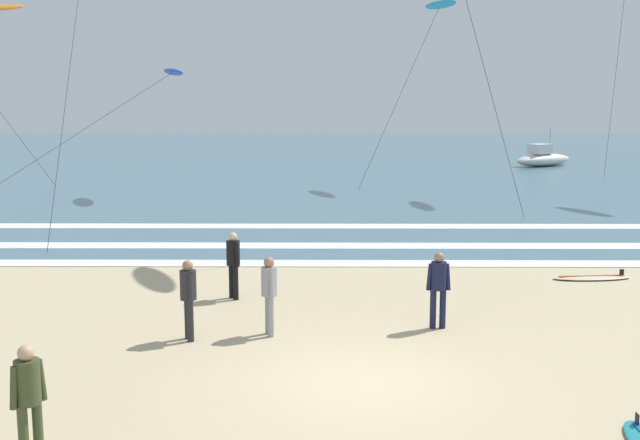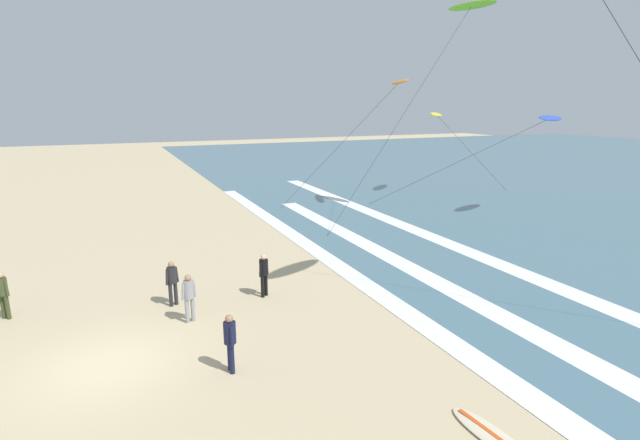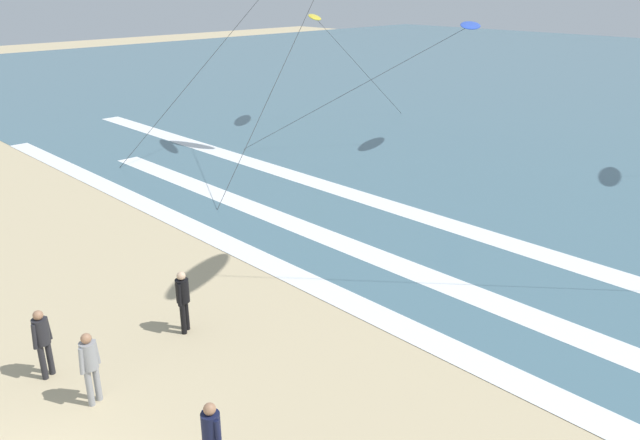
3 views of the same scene
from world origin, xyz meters
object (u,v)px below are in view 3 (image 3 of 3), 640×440
at_px(kite_yellow_high_left, 315,18).
at_px(surfer_left_far, 183,296).
at_px(surfer_mid_group, 42,338).
at_px(surfer_right_near, 90,362).
at_px(kite_blue_far_right, 469,26).
at_px(surfer_background_far, 212,436).

bearing_deg(kite_yellow_high_left, surfer_left_far, -51.69).
distance_m(surfer_mid_group, surfer_right_near, 1.59).
bearing_deg(kite_blue_far_right, surfer_background_far, -66.03).
bearing_deg(surfer_mid_group, surfer_background_far, 9.20).
bearing_deg(surfer_background_far, surfer_left_far, 152.68).
height_order(surfer_left_far, surfer_background_far, same).
bearing_deg(surfer_mid_group, surfer_left_far, 80.91).
relative_size(surfer_left_far, surfer_right_near, 1.00).
xyz_separation_m(surfer_mid_group, surfer_background_far, (4.99, 0.81, 0.00)).
relative_size(surfer_left_far, kite_yellow_high_left, 0.21).
relative_size(kite_yellow_high_left, kite_blue_far_right, 0.82).
distance_m(surfer_left_far, kite_yellow_high_left, 23.83).
height_order(surfer_mid_group, kite_blue_far_right, kite_blue_far_right).
bearing_deg(surfer_right_near, kite_yellow_high_left, 126.31).
height_order(surfer_left_far, kite_yellow_high_left, kite_yellow_high_left).
height_order(surfer_mid_group, kite_yellow_high_left, kite_yellow_high_left).
height_order(surfer_mid_group, surfer_background_far, same).
xyz_separation_m(surfer_mid_group, kite_blue_far_right, (-4.67, 22.52, 5.01)).
height_order(surfer_mid_group, surfer_right_near, same).
height_order(surfer_left_far, surfer_right_near, same).
xyz_separation_m(surfer_background_far, kite_blue_far_right, (-9.65, 21.71, 5.01)).
bearing_deg(surfer_right_near, surfer_background_far, 8.14).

